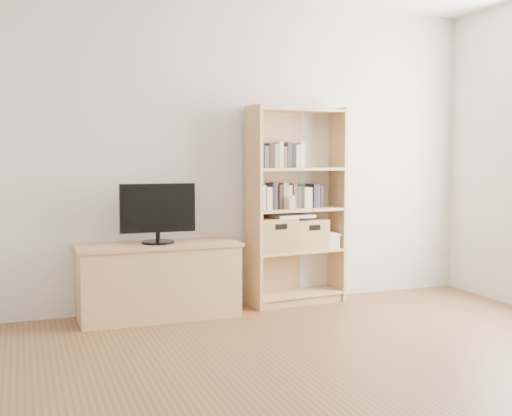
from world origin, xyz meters
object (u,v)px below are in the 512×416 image
bookshelf (296,206)px  basket_right (307,234)px  tv_stand (159,282)px  baby_monitor (292,204)px  basket_left (273,235)px  laptop (292,216)px  television (158,214)px

bookshelf → basket_right: bookshelf is taller
tv_stand → baby_monitor: size_ratio=12.66×
basket_left → laptop: 0.24m
bookshelf → baby_monitor: size_ratio=17.34×
basket_right → bookshelf: bearing=176.0°
bookshelf → baby_monitor: 0.14m
tv_stand → baby_monitor: bearing=-1.8°
tv_stand → basket_left: basket_left is taller
television → laptop: television is taller
baby_monitor → bookshelf: bearing=64.6°
tv_stand → laptop: laptop is taller
bookshelf → baby_monitor: bearing=-135.0°
television → baby_monitor: size_ratio=6.06×
baby_monitor → basket_left: 0.31m
television → baby_monitor: (1.15, -0.02, 0.05)m
bookshelf → basket_left: (-0.23, -0.03, -0.24)m
bookshelf → television: bookshelf is taller
television → laptop: size_ratio=1.75×
television → laptop: bearing=4.0°
television → baby_monitor: bearing=-0.1°
basket_left → laptop: size_ratio=1.01×
television → laptop: 1.19m
tv_stand → basket_right: 1.38m
tv_stand → laptop: bearing=2.3°
tv_stand → bookshelf: (1.23, 0.08, 0.57)m
basket_right → laptop: (-0.15, -0.03, 0.17)m
basket_right → baby_monitor: bearing=-157.1°
television → basket_left: television is taller
basket_right → laptop: bearing=-177.8°
bookshelf → laptop: bearing=-164.1°
tv_stand → television: television is taller
television → basket_right: size_ratio=1.90×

